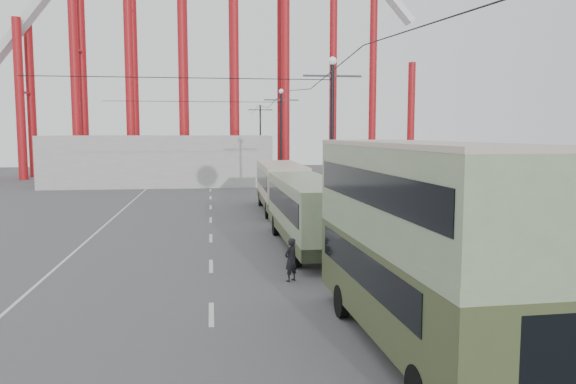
{
  "coord_description": "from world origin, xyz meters",
  "views": [
    {
      "loc": [
        -0.96,
        -11.98,
        5.23
      ],
      "look_at": [
        1.96,
        9.13,
        3.0
      ],
      "focal_mm": 35.0,
      "sensor_mm": 36.0,
      "label": 1
    }
  ],
  "objects": [
    {
      "name": "ground",
      "position": [
        0.0,
        0.0,
        0.0
      ],
      "size": [
        160.0,
        160.0,
        0.0
      ],
      "primitive_type": "plane",
      "color": "#525255",
      "rests_on": "ground"
    },
    {
      "name": "road_markings",
      "position": [
        -0.86,
        19.7,
        0.01
      ],
      "size": [
        12.52,
        120.0,
        0.01
      ],
      "color": "silver",
      "rests_on": "ground"
    },
    {
      "name": "lamp_post_mid",
      "position": [
        5.6,
        18.0,
        4.68
      ],
      "size": [
        3.2,
        0.44,
        9.32
      ],
      "color": "black",
      "rests_on": "ground"
    },
    {
      "name": "lamp_post_far",
      "position": [
        5.6,
        40.0,
        4.68
      ],
      "size": [
        3.2,
        0.44,
        9.32
      ],
      "color": "black",
      "rests_on": "ground"
    },
    {
      "name": "lamp_post_distant",
      "position": [
        5.6,
        62.0,
        4.68
      ],
      "size": [
        3.2,
        0.44,
        9.32
      ],
      "color": "black",
      "rests_on": "ground"
    },
    {
      "name": "fairground_shed",
      "position": [
        -6.0,
        47.0,
        2.5
      ],
      "size": [
        22.0,
        10.0,
        5.0
      ],
      "primitive_type": "cube",
      "color": "#9F9F9A",
      "rests_on": "ground"
    },
    {
      "name": "double_decker_bus",
      "position": [
        3.83,
        0.64,
        2.82
      ],
      "size": [
        2.63,
        9.44,
        5.03
      ],
      "rotation": [
        0.0,
        0.0,
        0.03
      ],
      "color": "#3B4927",
      "rests_on": "ground"
    },
    {
      "name": "single_decker_green",
      "position": [
        3.47,
        13.1,
        1.76
      ],
      "size": [
        2.59,
        11.05,
        3.12
      ],
      "rotation": [
        0.0,
        0.0,
        0.0
      ],
      "color": "gray",
      "rests_on": "ground"
    },
    {
      "name": "single_decker_cream",
      "position": [
        3.71,
        25.37,
        1.8
      ],
      "size": [
        2.81,
        10.33,
        3.2
      ],
      "rotation": [
        0.0,
        0.0,
        -0.02
      ],
      "color": "#BEAE99",
      "rests_on": "ground"
    },
    {
      "name": "pedestrian",
      "position": [
        1.8,
        7.32,
        0.78
      ],
      "size": [
        0.67,
        0.65,
        1.55
      ],
      "primitive_type": "imported",
      "rotation": [
        0.0,
        0.0,
        3.86
      ],
      "color": "black",
      "rests_on": "ground"
    }
  ]
}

